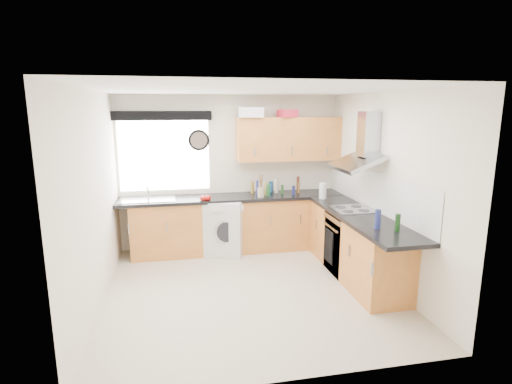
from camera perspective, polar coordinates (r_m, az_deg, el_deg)
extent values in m
plane|color=beige|center=(5.29, -0.89, -13.74)|extent=(3.60, 3.60, 0.00)
cube|color=white|center=(4.78, -0.99, 14.40)|extent=(3.60, 3.60, 0.02)
cube|color=silver|center=(6.64, -3.72, 2.83)|extent=(3.60, 0.02, 2.50)
cube|color=silver|center=(3.19, 4.90, -7.13)|extent=(3.60, 0.02, 2.50)
cube|color=silver|center=(4.90, -22.10, -1.24)|extent=(0.02, 3.60, 2.50)
cube|color=silver|center=(5.49, 17.87, 0.39)|extent=(0.02, 3.60, 2.50)
cube|color=silver|center=(6.53, -12.95, 5.07)|extent=(1.40, 0.02, 1.10)
cube|color=black|center=(6.40, -13.23, 10.58)|extent=(1.50, 0.18, 0.14)
cube|color=white|center=(5.76, 16.31, 0.29)|extent=(0.01, 3.00, 0.54)
cube|color=#B0682D|center=(6.52, -4.16, -4.72)|extent=(3.00, 0.58, 0.86)
cube|color=#B0682D|center=(6.89, 9.21, -3.96)|extent=(0.60, 0.60, 0.86)
cube|color=#B0682D|center=(5.70, 14.04, -7.52)|extent=(0.58, 2.10, 0.86)
cube|color=black|center=(6.41, -3.32, -0.80)|extent=(3.60, 0.62, 0.05)
cube|color=black|center=(5.44, 14.85, -3.49)|extent=(0.62, 2.42, 0.05)
cube|color=black|center=(5.83, 13.32, -7.11)|extent=(0.56, 0.58, 0.85)
cube|color=#A0A9B2|center=(5.69, 13.56, -2.42)|extent=(0.52, 0.52, 0.01)
cube|color=#B0682D|center=(6.59, 4.70, 7.57)|extent=(1.70, 0.35, 0.70)
cube|color=silver|center=(6.41, -4.48, -4.94)|extent=(0.76, 0.74, 0.88)
cylinder|color=black|center=(6.51, -8.16, 7.33)|extent=(0.34, 0.04, 0.34)
cube|color=silver|center=(6.33, -0.75, 11.31)|extent=(0.39, 0.30, 0.16)
cube|color=#B61F31|center=(6.46, 4.49, 11.14)|extent=(0.33, 0.30, 0.12)
cylinder|color=gray|center=(6.32, 0.70, -0.05)|extent=(0.13, 0.13, 0.15)
cylinder|color=silver|center=(6.28, 9.53, 0.17)|extent=(0.12, 0.12, 0.25)
cylinder|color=#151A4A|center=(6.51, 5.38, 0.25)|extent=(0.05, 0.05, 0.15)
cylinder|color=navy|center=(6.70, 2.13, 0.75)|extent=(0.08, 0.08, 0.18)
cylinder|color=olive|center=(6.46, 1.49, 0.46)|extent=(0.06, 0.06, 0.20)
cylinder|color=#1C4F23|center=(6.37, 1.74, 0.22)|extent=(0.06, 0.06, 0.19)
cylinder|color=navy|center=(6.49, 0.18, 0.65)|extent=(0.04, 0.04, 0.23)
cylinder|color=brown|center=(6.66, 6.10, 0.63)|extent=(0.04, 0.04, 0.18)
cylinder|color=#1E4E1B|center=(6.60, 3.78, 0.40)|extent=(0.04, 0.04, 0.14)
cylinder|color=#1F5829|center=(6.48, 1.53, 0.10)|extent=(0.06, 0.06, 0.12)
cylinder|color=#B1A897|center=(6.64, 2.90, 0.88)|extent=(0.07, 0.07, 0.23)
cylinder|color=#572312|center=(6.79, 6.02, 1.17)|extent=(0.05, 0.05, 0.25)
cylinder|color=olive|center=(6.58, -0.50, 0.68)|extent=(0.05, 0.05, 0.20)
cylinder|color=#133714|center=(4.83, 19.57, -4.17)|extent=(0.06, 0.06, 0.20)
cylinder|color=navy|center=(4.87, 17.01, -3.72)|extent=(0.07, 0.07, 0.23)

